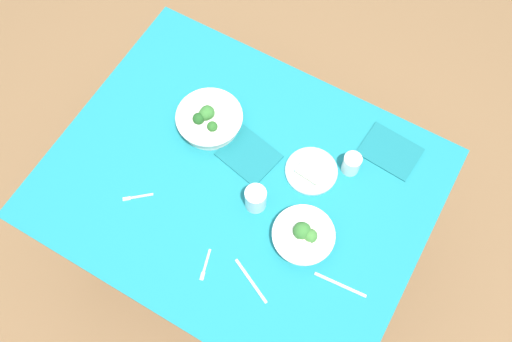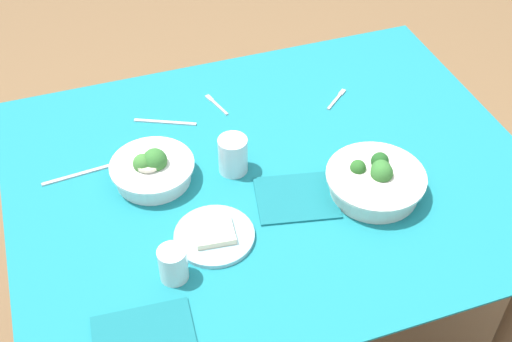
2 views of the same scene
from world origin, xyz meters
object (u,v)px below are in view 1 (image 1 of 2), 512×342
at_px(bread_side_plate, 311,171).
at_px(napkin_folded_lower, 390,151).
at_px(water_glass_side, 256,199).
at_px(fork_by_far_bowl, 205,266).
at_px(broccoli_bowl_far, 209,120).
at_px(fork_by_near_bowl, 136,197).
at_px(napkin_folded_upper, 249,155).
at_px(table_knife_right, 251,281).
at_px(broccoli_bowl_near, 303,236).
at_px(table_knife_left, 340,285).
at_px(water_glass_center, 351,164).

height_order(bread_side_plate, napkin_folded_lower, bread_side_plate).
distance_m(water_glass_side, fork_by_far_bowl, 0.29).
distance_m(broccoli_bowl_far, fork_by_near_bowl, 0.39).
xyz_separation_m(water_glass_side, napkin_folded_upper, (-0.12, 0.15, -0.05)).
xyz_separation_m(table_knife_right, napkin_folded_upper, (-0.24, 0.40, 0.00)).
height_order(broccoli_bowl_near, napkin_folded_upper, broccoli_bowl_near).
xyz_separation_m(broccoli_bowl_far, broccoli_bowl_near, (0.52, -0.23, -0.00)).
xyz_separation_m(table_knife_right, napkin_folded_lower, (0.21, 0.68, 0.00)).
relative_size(broccoli_bowl_far, napkin_folded_upper, 1.24).
bearing_deg(broccoli_bowl_near, fork_by_near_bowl, -164.82).
bearing_deg(table_knife_right, broccoli_bowl_far, -20.17).
xyz_separation_m(fork_by_far_bowl, fork_by_near_bowl, (-0.35, 0.09, -0.00)).
height_order(broccoli_bowl_far, table_knife_right, broccoli_bowl_far).
bearing_deg(napkin_folded_lower, table_knife_right, -106.77).
relative_size(broccoli_bowl_far, table_knife_right, 1.40).
xyz_separation_m(table_knife_left, napkin_folded_upper, (-0.51, 0.27, 0.00)).
bearing_deg(fork_by_near_bowl, water_glass_side, 166.00).
bearing_deg(fork_by_near_bowl, broccoli_bowl_near, 154.63).
distance_m(broccoli_bowl_far, water_glass_center, 0.55).
height_order(water_glass_center, fork_by_far_bowl, water_glass_center).
xyz_separation_m(broccoli_bowl_far, napkin_folded_lower, (0.65, 0.24, -0.03)).
bearing_deg(water_glass_center, table_knife_right, -101.06).
relative_size(bread_side_plate, napkin_folded_lower, 0.92).
height_order(water_glass_center, napkin_folded_lower, water_glass_center).
xyz_separation_m(table_knife_left, table_knife_right, (-0.27, -0.14, 0.00)).
relative_size(bread_side_plate, fork_by_far_bowl, 1.76).
xyz_separation_m(water_glass_center, fork_by_near_bowl, (-0.62, -0.49, -0.04)).
distance_m(fork_by_far_bowl, napkin_folded_lower, 0.80).
bearing_deg(table_knife_right, napkin_folded_lower, -81.62).
bearing_deg(table_knife_right, napkin_folded_upper, -33.71).
xyz_separation_m(broccoli_bowl_far, bread_side_plate, (0.43, 0.02, -0.03)).
bearing_deg(water_glass_center, napkin_folded_upper, -158.34).
bearing_deg(broccoli_bowl_near, napkin_folded_upper, 150.32).
height_order(broccoli_bowl_far, fork_by_near_bowl, broccoli_bowl_far).
distance_m(fork_by_far_bowl, table_knife_right, 0.16).
distance_m(water_glass_center, table_knife_left, 0.44).
bearing_deg(fork_by_far_bowl, broccoli_bowl_far, -165.99).
distance_m(water_glass_center, fork_by_far_bowl, 0.64).
height_order(water_glass_center, napkin_folded_upper, water_glass_center).
bearing_deg(napkin_folded_upper, broccoli_bowl_near, -29.68).
bearing_deg(water_glass_side, table_knife_left, -15.80).
distance_m(bread_side_plate, fork_by_near_bowl, 0.64).
bearing_deg(broccoli_bowl_near, bread_side_plate, 110.94).
xyz_separation_m(bread_side_plate, napkin_folded_upper, (-0.23, -0.06, -0.01)).
relative_size(broccoli_bowl_near, fork_by_far_bowl, 1.98).
xyz_separation_m(water_glass_center, napkin_folded_upper, (-0.35, -0.14, -0.04)).
xyz_separation_m(broccoli_bowl_near, table_knife_left, (0.19, -0.08, -0.03)).
height_order(fork_by_far_bowl, table_knife_left, same).
relative_size(table_knife_left, napkin_folded_lower, 0.89).
bearing_deg(water_glass_side, fork_by_far_bowl, -97.09).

